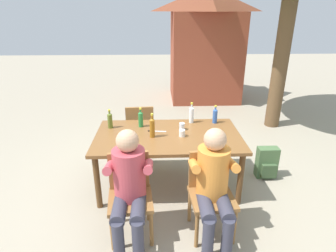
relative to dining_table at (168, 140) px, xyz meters
The scene contains 17 objects.
ground_plane 0.66m from the dining_table, ahead, with size 24.00×24.00×0.00m, color gray.
dining_table is the anchor object (origin of this frame).
chair_near_right 0.94m from the dining_table, 63.90° to the right, with size 0.47×0.47×0.87m.
chair_near_left 0.95m from the dining_table, 116.89° to the right, with size 0.48×0.48×0.87m.
chair_far_left 0.94m from the dining_table, 116.12° to the left, with size 0.47×0.47×0.87m.
person_in_white_shirt 1.03m from the dining_table, 66.27° to the right, with size 0.47×0.61×1.18m.
person_in_plaid_shirt 1.03m from the dining_table, 113.73° to the right, with size 0.47×0.61×1.18m.
bottle_clear 0.57m from the dining_table, 49.96° to the left, with size 0.06×0.06×0.29m.
bottle_olive 0.83m from the dining_table, 161.30° to the left, with size 0.06×0.06×0.26m.
bottle_blue 0.79m from the dining_table, 29.80° to the left, with size 0.06×0.06×0.26m.
bottle_amber 0.29m from the dining_table, 162.97° to the right, with size 0.06×0.06×0.31m.
bottle_green 0.49m from the dining_table, 141.58° to the left, with size 0.06×0.06×0.27m.
cup_white 0.22m from the dining_table, 17.43° to the right, with size 0.08×0.08×0.09m, color white.
cup_glass 0.27m from the dining_table, 39.41° to the left, with size 0.07×0.07×0.09m, color silver.
table_knife 0.21m from the dining_table, 145.35° to the left, with size 0.24×0.05×0.01m.
backpack_by_near_side 1.47m from the dining_table, ahead, with size 0.29×0.21×0.45m.
brick_kiosk 4.30m from the dining_table, 74.86° to the left, with size 1.95×1.74×2.72m.
Camera 1 is at (-0.13, -3.27, 2.21)m, focal length 30.18 mm.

